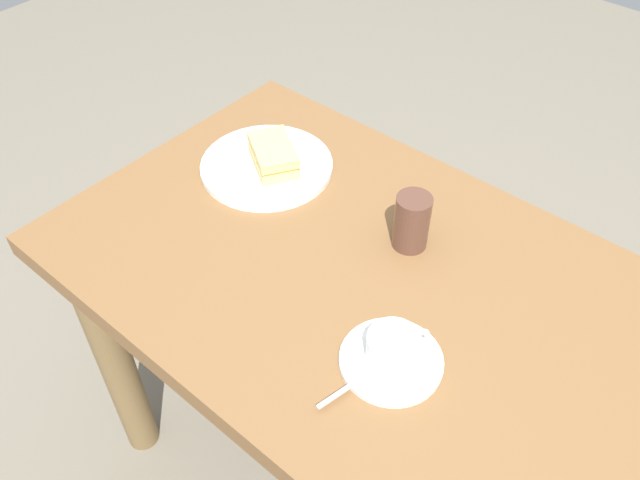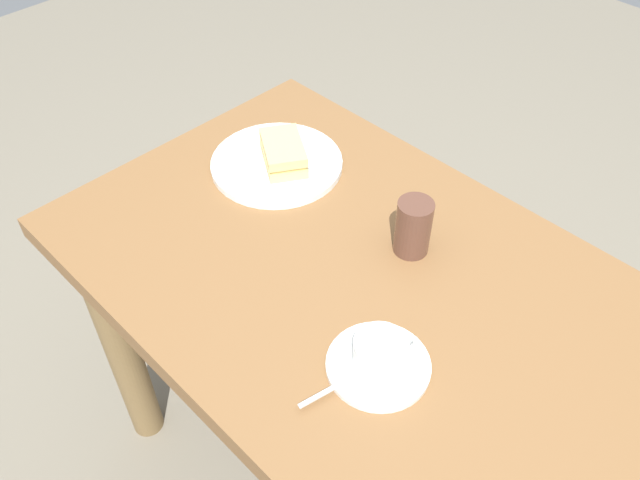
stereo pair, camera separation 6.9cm
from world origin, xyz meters
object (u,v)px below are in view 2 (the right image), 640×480
Objects in this scene: coffee_cup at (381,352)px; spoon at (337,385)px; sandwich_front at (283,153)px; drinking_glass at (413,227)px; sandwich_plate at (277,163)px; dining_table at (355,326)px; coffee_saucer at (378,365)px.

spoon is at bearing -102.75° from coffee_cup.
drinking_glass reaches higher than sandwich_front.
coffee_cup reaches higher than sandwich_plate.
dining_table is 0.38m from sandwich_front.
coffee_cup is (0.00, 0.00, 0.03)m from coffee_saucer.
sandwich_plate is at bearing -154.23° from sandwich_front.
dining_table is at bearing -17.50° from sandwich_plate.
sandwich_front reaches higher than dining_table.
coffee_cup is 0.08m from spoon.
drinking_glass reaches higher than spoon.
coffee_saucer reaches higher than dining_table.
sandwich_plate is 1.83× the size of sandwich_front.
coffee_saucer is 1.49× the size of drinking_glass.
coffee_cup reaches higher than spoon.
sandwich_front reaches higher than sandwich_plate.
coffee_cup reaches higher than coffee_saucer.
sandwich_plate is 1.68× the size of coffee_saucer.
sandwich_plate is at bearing 147.28° from spoon.
dining_table is 6.84× the size of coffee_saucer.
spoon is (-0.02, -0.07, 0.01)m from coffee_saucer.
sandwich_front is 1.46× the size of coffee_cup.
sandwich_front is 0.51m from coffee_saucer.
spoon reaches higher than dining_table.
dining_table is 10.91× the size of coffee_cup.
drinking_glass is (-0.11, 0.30, 0.04)m from spoon.
sandwich_front is 0.92× the size of coffee_saucer.
dining_table is at bearing 141.90° from coffee_saucer.
drinking_glass is at bearing 1.79° from sandwich_plate.
coffee_cup is at bearing -26.17° from sandwich_front.
dining_table is at bearing 125.16° from spoon.
dining_table is 0.27m from coffee_cup.
sandwich_plate is at bearing 155.04° from coffee_saucer.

